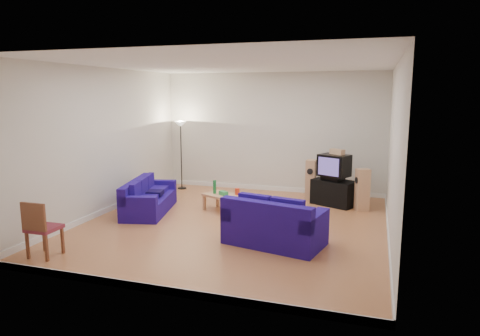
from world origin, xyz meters
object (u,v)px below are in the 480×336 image
(coffee_table, at_px, (226,197))
(tv_stand, at_px, (334,193))
(television, at_px, (334,165))
(sofa_loveseat, at_px, (273,227))
(sofa_three_seat, at_px, (147,200))

(coffee_table, relative_size, tv_stand, 1.20)
(television, bearing_deg, coffee_table, -124.32)
(sofa_loveseat, relative_size, coffee_table, 1.56)
(sofa_loveseat, distance_m, tv_stand, 3.21)
(sofa_three_seat, xyz_separation_m, television, (3.93, 1.84, 0.70))
(television, bearing_deg, sofa_loveseat, -77.88)
(tv_stand, bearing_deg, coffee_table, -124.53)
(sofa_loveseat, xyz_separation_m, television, (0.73, 3.06, 0.65))
(sofa_three_seat, bearing_deg, sofa_loveseat, 55.96)
(sofa_loveseat, distance_m, coffee_table, 2.32)
(sofa_loveseat, bearing_deg, tv_stand, 88.69)
(tv_stand, bearing_deg, sofa_three_seat, -129.78)
(coffee_table, relative_size, television, 1.46)
(sofa_three_seat, relative_size, coffee_table, 1.69)
(television, bearing_deg, sofa_three_seat, -129.27)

